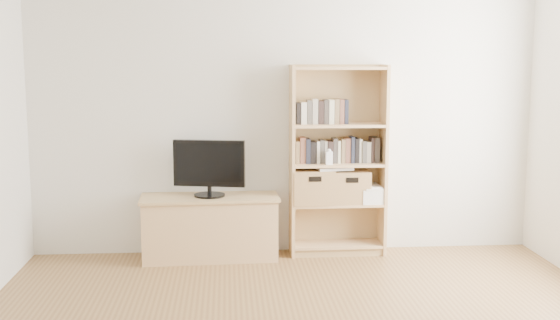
{
  "coord_description": "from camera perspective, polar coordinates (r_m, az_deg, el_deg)",
  "views": [
    {
      "loc": [
        -0.52,
        -3.72,
        1.77
      ],
      "look_at": [
        -0.09,
        1.9,
        0.92
      ],
      "focal_mm": 45.0,
      "sensor_mm": 36.0,
      "label": 1
    }
  ],
  "objects": [
    {
      "name": "magazine_stack",
      "position": [
        6.32,
        7.3,
        -2.81
      ],
      "size": [
        0.21,
        0.29,
        0.13
      ],
      "primitive_type": "cube",
      "rotation": [
        0.0,
        0.0,
        0.07
      ],
      "color": "silver",
      "rests_on": "bookshelf"
    },
    {
      "name": "books_row_mid",
      "position": [
        6.22,
        4.71,
        0.87
      ],
      "size": [
        0.88,
        0.2,
        0.23
      ],
      "primitive_type": "cube",
      "rotation": [
        0.0,
        0.0,
        0.04
      ],
      "color": "olive",
      "rests_on": "bookshelf"
    },
    {
      "name": "basket_right",
      "position": [
        6.27,
        5.63,
        -2.15
      ],
      "size": [
        0.35,
        0.29,
        0.28
      ],
      "primitive_type": "cube",
      "rotation": [
        0.0,
        0.0,
        0.01
      ],
      "color": "olive",
      "rests_on": "bookshelf"
    },
    {
      "name": "back_wall",
      "position": [
        6.26,
        0.4,
        4.24
      ],
      "size": [
        4.5,
        0.02,
        2.6
      ],
      "primitive_type": "cube",
      "color": "silver",
      "rests_on": "floor"
    },
    {
      "name": "front_wall",
      "position": [
        1.41,
        17.92,
        -11.36
      ],
      "size": [
        4.5,
        0.02,
        2.6
      ],
      "primitive_type": "cube",
      "color": "silver",
      "rests_on": "floor"
    },
    {
      "name": "basket_left",
      "position": [
        6.22,
        2.66,
        -2.14
      ],
      "size": [
        0.37,
        0.31,
        0.3
      ],
      "primitive_type": "cube",
      "rotation": [
        0.0,
        0.0,
        0.03
      ],
      "color": "olive",
      "rests_on": "bookshelf"
    },
    {
      "name": "books_row_upper",
      "position": [
        6.16,
        3.02,
        3.8
      ],
      "size": [
        0.35,
        0.14,
        0.18
      ],
      "primitive_type": "cube",
      "rotation": [
        0.0,
        0.0,
        0.04
      ],
      "color": "olive",
      "rests_on": "bookshelf"
    },
    {
      "name": "laptop",
      "position": [
        6.21,
        4.39,
        -0.65
      ],
      "size": [
        0.33,
        0.25,
        0.02
      ],
      "primitive_type": "cube",
      "rotation": [
        0.0,
        0.0,
        0.13
      ],
      "color": "white",
      "rests_on": "basket_left"
    },
    {
      "name": "tv_stand",
      "position": [
        6.19,
        -5.7,
        -5.57
      ],
      "size": [
        1.17,
        0.48,
        0.53
      ],
      "primitive_type": "cube",
      "rotation": [
        0.0,
        0.0,
        0.04
      ],
      "color": "tan",
      "rests_on": "floor"
    },
    {
      "name": "television",
      "position": [
        6.08,
        -5.78,
        -0.69
      ],
      "size": [
        0.62,
        0.17,
        0.49
      ],
      "primitive_type": "cube",
      "rotation": [
        0.0,
        0.0,
        -0.2
      ],
      "color": "black",
      "rests_on": "tv_stand"
    },
    {
      "name": "bookshelf",
      "position": [
        6.22,
        4.72,
        -0.06
      ],
      "size": [
        0.84,
        0.3,
        1.69
      ],
      "primitive_type": "cube",
      "rotation": [
        0.0,
        0.0,
        0.0
      ],
      "color": "tan",
      "rests_on": "floor"
    },
    {
      "name": "baby_monitor",
      "position": [
        6.11,
        4.0,
        0.15
      ],
      "size": [
        0.06,
        0.04,
        0.11
      ],
      "primitive_type": "cube",
      "rotation": [
        0.0,
        0.0,
        0.11
      ],
      "color": "white",
      "rests_on": "bookshelf"
    }
  ]
}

